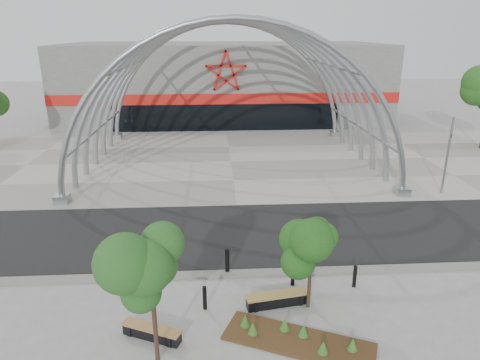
# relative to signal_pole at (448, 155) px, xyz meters

# --- Properties ---
(ground) EXTENTS (140.00, 140.00, 0.00)m
(ground) POSITION_rel_signal_pole_xyz_m (-12.52, -8.12, -2.45)
(ground) COLOR gray
(ground) RESTS_ON ground
(road) EXTENTS (140.00, 7.00, 0.02)m
(road) POSITION_rel_signal_pole_xyz_m (-12.52, -4.62, -2.44)
(road) COLOR black
(road) RESTS_ON ground
(forecourt) EXTENTS (60.00, 17.00, 0.04)m
(forecourt) POSITION_rel_signal_pole_xyz_m (-12.52, 7.38, -2.43)
(forecourt) COLOR gray
(forecourt) RESTS_ON ground
(kerb) EXTENTS (60.00, 0.50, 0.12)m
(kerb) POSITION_rel_signal_pole_xyz_m (-12.52, -8.37, -2.39)
(kerb) COLOR slate
(kerb) RESTS_ON ground
(arena_building) EXTENTS (34.00, 15.24, 8.00)m
(arena_building) POSITION_rel_signal_pole_xyz_m (-12.52, 25.33, 1.54)
(arena_building) COLOR slate
(arena_building) RESTS_ON ground
(vault_canopy) EXTENTS (20.80, 15.80, 20.36)m
(vault_canopy) POSITION_rel_signal_pole_xyz_m (-12.52, 7.38, -2.44)
(vault_canopy) COLOR #949B9F
(vault_canopy) RESTS_ON ground
(planting_bed) EXTENTS (4.96, 3.27, 0.50)m
(planting_bed) POSITION_rel_signal_pole_xyz_m (-11.20, -12.40, -2.33)
(planting_bed) COLOR #3C2C16
(planting_bed) RESTS_ON ground
(signal_pole) EXTENTS (0.31, 0.66, 4.70)m
(signal_pole) POSITION_rel_signal_pole_xyz_m (0.00, 0.00, 0.00)
(signal_pole) COLOR gray
(signal_pole) RESTS_ON ground
(street_tree_0) EXTENTS (1.87, 1.87, 4.25)m
(street_tree_0) POSITION_rel_signal_pole_xyz_m (-15.54, -12.95, 0.60)
(street_tree_0) COLOR #311C17
(street_tree_0) RESTS_ON ground
(street_tree_1) EXTENTS (1.54, 1.54, 3.64)m
(street_tree_1) POSITION_rel_signal_pole_xyz_m (-10.46, -10.62, 0.16)
(street_tree_1) COLOR black
(street_tree_1) RESTS_ON ground
(bench_0) EXTENTS (2.03, 1.23, 0.42)m
(bench_0) POSITION_rel_signal_pole_xyz_m (-15.84, -11.94, -2.25)
(bench_0) COLOR black
(bench_0) RESTS_ON ground
(bench_1) EXTENTS (2.34, 0.89, 0.48)m
(bench_1) POSITION_rel_signal_pole_xyz_m (-11.56, -10.46, -2.22)
(bench_1) COLOR black
(bench_1) RESTS_ON ground
(bollard_0) EXTENTS (0.14, 0.14, 0.86)m
(bollard_0) POSITION_rel_signal_pole_xyz_m (-17.12, -8.45, -2.02)
(bollard_0) COLOR black
(bollard_0) RESTS_ON ground
(bollard_1) EXTENTS (0.18, 0.18, 1.11)m
(bollard_1) POSITION_rel_signal_pole_xyz_m (-13.28, -8.23, -1.90)
(bollard_1) COLOR black
(bollard_1) RESTS_ON ground
(bollard_2) EXTENTS (0.15, 0.15, 0.91)m
(bollard_2) POSITION_rel_signal_pole_xyz_m (-14.16, -10.51, -2.00)
(bollard_2) COLOR black
(bollard_2) RESTS_ON ground
(bollard_3) EXTENTS (0.15, 0.15, 0.94)m
(bollard_3) POSITION_rel_signal_pole_xyz_m (-10.76, -9.19, -1.98)
(bollard_3) COLOR black
(bollard_3) RESTS_ON ground
(bollard_4) EXTENTS (0.14, 0.14, 0.89)m
(bollard_4) POSITION_rel_signal_pole_xyz_m (-8.40, -9.46, -2.01)
(bollard_4) COLOR black
(bollard_4) RESTS_ON ground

